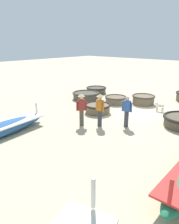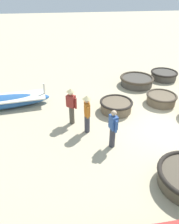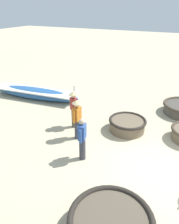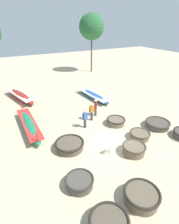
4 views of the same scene
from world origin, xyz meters
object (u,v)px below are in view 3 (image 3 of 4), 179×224
coracle_center (111,224)px  fisherman_crouching (74,107)px  fisherman_hauling (77,117)px  coracle_far_right (127,124)px  long_boat_white_hull (35,93)px  fisherman_standing_left (82,138)px

coracle_center → fisherman_crouching: (3.96, 3.27, 0.65)m
fisherman_crouching → fisherman_hauling: size_ratio=1.00×
coracle_far_right → coracle_center: bearing=-166.8°
coracle_center → long_boat_white_hull: long_boat_white_hull is taller
coracle_center → fisherman_standing_left: 2.93m
long_boat_white_hull → fisherman_crouching: bearing=-117.0°
long_boat_white_hull → fisherman_crouching: (-1.87, -3.66, 0.65)m
coracle_far_right → fisherman_hauling: size_ratio=0.94×
fisherman_hauling → coracle_far_right: bearing=-47.8°
fisherman_crouching → fisherman_hauling: same height
coracle_far_right → fisherman_standing_left: size_ratio=1.00×
coracle_center → fisherman_crouching: fisherman_crouching is taller
fisherman_hauling → coracle_center: bearing=-140.1°
long_boat_white_hull → fisherman_standing_left: fisherman_standing_left is taller
coracle_far_right → fisherman_crouching: bearing=108.5°
long_boat_white_hull → fisherman_standing_left: bearing=-126.1°
coracle_far_right → fisherman_hauling: (-1.45, 1.60, 0.66)m
coracle_far_right → fisherman_standing_left: 2.70m
coracle_far_right → coracle_center: size_ratio=0.78×
coracle_far_right → fisherman_hauling: bearing=132.2°
fisherman_crouching → fisherman_hauling: bearing=-141.9°
fisherman_hauling → fisherman_standing_left: bearing=-143.2°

